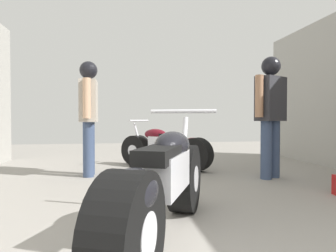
{
  "coord_description": "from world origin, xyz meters",
  "views": [
    {
      "loc": [
        -0.7,
        -0.29,
        0.86
      ],
      "look_at": [
        -0.17,
        3.0,
        0.77
      ],
      "focal_mm": 32.08,
      "sensor_mm": 36.0,
      "label": 1
    }
  ],
  "objects": [
    {
      "name": "ground_plane",
      "position": [
        0.0,
        3.03,
        0.0
      ],
      "size": [
        14.54,
        14.54,
        0.0
      ],
      "primitive_type": "plane",
      "color": "gray"
    },
    {
      "name": "motorcycle_maroon_cruiser",
      "position": [
        -0.41,
        1.73,
        0.39
      ],
      "size": [
        1.03,
        1.93,
        0.94
      ],
      "color": "black",
      "rests_on": "ground_plane"
    },
    {
      "name": "motorcycle_black_naked",
      "position": [
        0.09,
        4.82,
        0.34
      ],
      "size": [
        1.47,
        1.37,
        0.84
      ],
      "color": "black",
      "rests_on": "ground_plane"
    },
    {
      "name": "mechanic_in_blue",
      "position": [
        1.44,
        3.72,
        1.04
      ],
      "size": [
        0.64,
        0.44,
        1.74
      ],
      "color": "#384766",
      "rests_on": "ground_plane"
    },
    {
      "name": "mechanic_with_helmet",
      "position": [
        -1.15,
        4.33,
        1.03
      ],
      "size": [
        0.26,
        0.67,
        1.71
      ],
      "color": "#384766",
      "rests_on": "ground_plane"
    }
  ]
}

